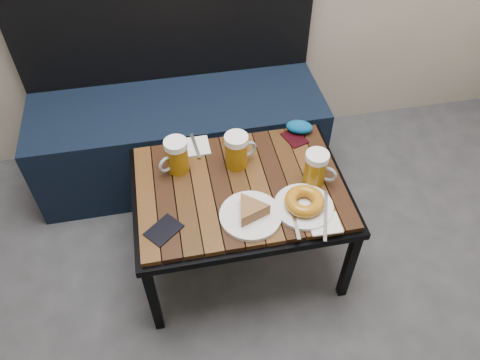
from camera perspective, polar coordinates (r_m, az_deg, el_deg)
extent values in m
cube|color=black|center=(2.40, -7.28, 5.11)|extent=(1.40, 0.50, 0.45)
cube|color=black|center=(2.32, -9.07, 17.67)|extent=(1.40, 0.05, 0.50)
cube|color=black|center=(1.86, -10.51, -14.15)|extent=(0.04, 0.03, 0.42)
cube|color=black|center=(1.95, 13.13, -10.13)|extent=(0.03, 0.03, 0.42)
cube|color=black|center=(2.19, -11.51, -1.37)|extent=(0.04, 0.04, 0.42)
cube|color=black|center=(2.27, 8.31, 1.47)|extent=(0.03, 0.04, 0.42)
cube|color=black|center=(1.84, 0.00, -1.38)|extent=(0.84, 0.62, 0.03)
cube|color=#351A0C|center=(1.83, 0.00, -0.83)|extent=(0.80, 0.58, 0.02)
cylinder|color=#8E600B|center=(1.85, -7.64, 2.67)|extent=(0.12, 0.12, 0.12)
cylinder|color=white|center=(1.80, -7.87, 4.34)|extent=(0.09, 0.09, 0.03)
torus|color=#8C999E|center=(1.83, -8.92, 1.91)|extent=(0.07, 0.05, 0.07)
cylinder|color=#8E600B|center=(1.85, -0.45, 3.28)|extent=(0.11, 0.11, 0.12)
cylinder|color=white|center=(1.80, -0.46, 5.00)|extent=(0.09, 0.09, 0.03)
torus|color=#8C999E|center=(1.87, 0.98, 3.78)|extent=(0.08, 0.03, 0.08)
cylinder|color=#8E600B|center=(1.81, 9.15, 1.19)|extent=(0.12, 0.12, 0.12)
cylinder|color=white|center=(1.76, 9.42, 2.81)|extent=(0.09, 0.09, 0.03)
torus|color=#8C999E|center=(1.81, 10.64, 0.71)|extent=(0.07, 0.05, 0.07)
cylinder|color=white|center=(1.71, 1.30, -4.34)|extent=(0.23, 0.23, 0.02)
cylinder|color=white|center=(1.75, 7.75, -3.23)|extent=(0.22, 0.22, 0.01)
torus|color=#98560D|center=(1.73, 7.85, -2.58)|extent=(0.15, 0.15, 0.05)
cube|color=#A5A8AD|center=(1.73, 10.39, -4.28)|extent=(0.09, 0.22, 0.00)
cube|color=#A5A8AD|center=(1.69, 6.69, -4.91)|extent=(0.03, 0.17, 0.00)
cube|color=white|center=(1.97, -5.45, 4.08)|extent=(0.12, 0.12, 0.01)
cube|color=#A5A8AD|center=(1.97, -5.47, 4.21)|extent=(0.03, 0.15, 0.00)
cube|color=white|center=(1.72, 10.26, -5.28)|extent=(0.12, 0.10, 0.01)
cube|color=black|center=(1.70, -9.27, -6.05)|extent=(0.15, 0.15, 0.01)
cube|color=black|center=(2.02, 6.66, 5.10)|extent=(0.11, 0.13, 0.01)
ellipsoid|color=navy|center=(2.04, 7.25, 6.43)|extent=(0.13, 0.11, 0.05)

